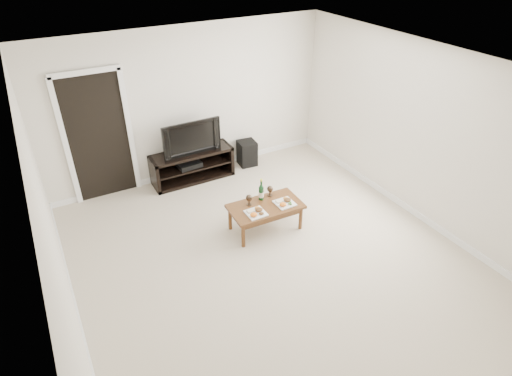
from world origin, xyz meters
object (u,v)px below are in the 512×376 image
object	(u,v)px
media_console	(192,166)
subwoofer	(247,153)
coffee_table	(265,217)
television	(190,136)

from	to	relation	value
media_console	subwoofer	distance (m)	1.10
media_console	coffee_table	bearing A→B (deg)	-77.96
subwoofer	coffee_table	bearing A→B (deg)	-105.05
media_console	coffee_table	distance (m)	1.92
television	coffee_table	bearing A→B (deg)	-78.99
television	coffee_table	distance (m)	2.02
television	subwoofer	bearing A→B (deg)	0.32
media_console	subwoofer	xyz separation A→B (m)	(1.10, 0.03, -0.04)
television	media_console	bearing A→B (deg)	-1.03
subwoofer	television	bearing A→B (deg)	-173.47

